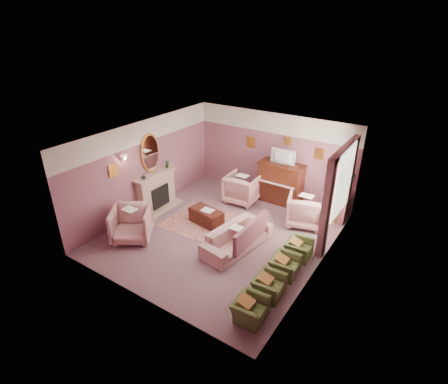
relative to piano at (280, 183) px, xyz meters
The scene contains 48 objects.
floor 2.80m from the piano, 100.57° to the right, with size 5.50×6.00×0.01m, color #7A5660.
ceiling 3.47m from the piano, 100.57° to the right, with size 5.50×6.00×0.01m, color silver.
wall_back 0.96m from the piano, 147.38° to the left, with size 5.50×0.02×2.80m, color #744C62.
wall_front 5.75m from the piano, 95.03° to the right, with size 5.50×0.02×2.80m, color #744C62.
wall_left 4.28m from the piano, 140.49° to the right, with size 0.02×6.00×2.80m, color #744C62.
wall_right 3.58m from the piano, 49.98° to the right, with size 0.02×6.00×2.80m, color #744C62.
picture_rail_band 1.92m from the piano, 148.20° to the left, with size 5.50×0.01×0.65m, color silver.
stripe_panel 2.66m from the piano, 31.69° to the right, with size 0.01×3.00×2.15m, color #A7BA97.
fireplace_surround 3.96m from the piano, 141.25° to the right, with size 0.30×1.40×1.10m, color tan.
fireplace_inset 3.89m from the piano, 140.33° to the right, with size 0.18×0.72×0.68m, color black.
fire_ember 3.88m from the piano, 139.95° to the right, with size 0.06×0.54×0.10m, color #FF7402.
mantel_shelf 3.97m from the piano, 140.98° to the right, with size 0.40×1.55×0.07m, color tan.
hearth 3.86m from the piano, 139.37° to the right, with size 0.55×1.50×0.02m, color tan.
mirror_frame 4.21m from the piano, 142.22° to the right, with size 0.04×0.72×1.20m, color gold.
mirror_glass 4.19m from the piano, 142.01° to the right, with size 0.01×0.60×1.06m, color white.
sconce_shade 4.90m from the piano, 131.47° to the right, with size 0.20×0.20×0.16m, color #FFAC97.
piano is the anchor object (origin of this frame).
piano_keyshelf 0.36m from the piano, 90.00° to the right, with size 1.30×0.12×0.06m, color #431A0E.
piano_keys 0.37m from the piano, 90.00° to the right, with size 1.20×0.08×0.02m, color silver.
piano_top 0.66m from the piano, ahead, with size 1.45×0.65×0.04m, color #431A0E.
television 0.95m from the piano, 90.00° to the right, with size 0.80×0.12×0.48m, color black.
print_back_left 1.71m from the piano, 167.85° to the left, with size 0.30×0.03×0.38m, color gold.
print_back_right 1.57m from the piano, 14.93° to the left, with size 0.26×0.03×0.34m, color gold.
print_back_mid 1.38m from the piano, 90.00° to the left, with size 0.22×0.03×0.26m, color gold.
print_left_wall 5.15m from the piano, 129.60° to the right, with size 0.03×0.28×0.36m, color gold.
window_blind 2.69m from the piano, 27.19° to the right, with size 0.03×1.40×1.80m, color beige.
curtain_left 3.02m from the piano, 44.04° to the right, with size 0.16×0.34×2.60m, color #83434F.
curtain_right 2.23m from the piano, ahead, with size 0.16×0.34×2.60m, color #83434F.
pelmet 3.07m from the piano, 28.06° to the right, with size 0.16×2.20×0.16m, color #83434F.
mantel_plant 3.67m from the piano, 147.67° to the right, with size 0.16×0.16×0.28m, color #19481A.
mantel_vase 4.30m from the piano, 135.67° to the right, with size 0.16×0.16×0.16m, color silver.
area_rug 2.76m from the piano, 113.83° to the right, with size 2.50×1.80×0.01m, color #AA695E.
coffee_table 2.74m from the piano, 115.72° to the right, with size 1.00×0.50×0.45m, color #3D180F.
table_paper 2.70m from the piano, 114.76° to the right, with size 0.35×0.28×0.01m, color silver.
sofa 2.99m from the piano, 86.00° to the right, with size 0.69×2.08×0.84m, color tan.
sofa_throw 3.03m from the piano, 78.44° to the right, with size 0.11×1.58×0.58m, color #83434F.
floral_armchair_left 1.23m from the piano, 147.00° to the right, with size 0.99×0.99×1.03m, color tan.
floral_armchair_right 1.50m from the piano, 36.04° to the right, with size 0.99×0.99×1.03m, color tan.
floral_armchair_front 4.82m from the piano, 119.41° to the right, with size 0.99×0.99×1.03m, color tan.
olive_chair_a 5.18m from the piano, 70.98° to the right, with size 0.49×0.69×0.60m, color #536530.
olive_chair_b 4.42m from the piano, 67.50° to the right, with size 0.49×0.69×0.60m, color #536530.
olive_chair_c 3.68m from the piano, 62.58° to the right, with size 0.49×0.69×0.60m, color #536530.
olive_chair_d 2.98m from the piano, 55.24° to the right, with size 0.49×0.69×0.60m, color #536530.
side_table 1.88m from the piano, ahead, with size 0.52×0.52×0.70m, color white.
side_plant_big 1.87m from the piano, ahead, with size 0.30×0.30×0.34m, color #19481A.
side_plant_small 1.99m from the piano, ahead, with size 0.16×0.16×0.28m, color #19481A.
palm_pot 1.97m from the piano, ahead, with size 0.34×0.34×0.34m, color brown.
palm_plant 1.95m from the piano, ahead, with size 0.76×0.76×1.44m, color #19481A.
Camera 1 is at (4.61, -6.80, 5.38)m, focal length 28.00 mm.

